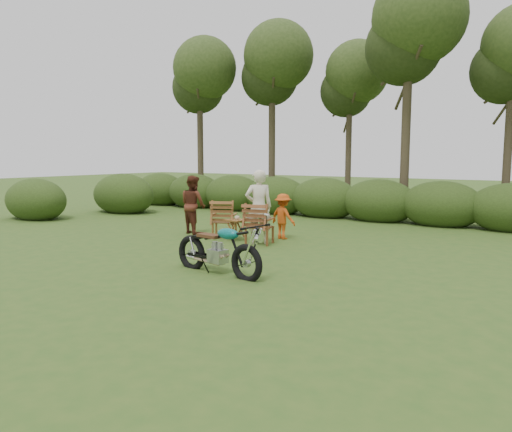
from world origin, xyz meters
The scene contains 10 objects.
ground centered at (0.00, 0.00, 0.00)m, with size 80.00×80.00×0.00m, color #2E511B.
tree_line centered at (0.50, 9.74, 3.81)m, with size 22.52×11.62×8.14m.
motorcycle centered at (0.12, 0.15, 0.00)m, with size 2.02×0.77×1.15m, color #0CA6A2, non-canonical shape.
lawn_chair_right centered at (-0.92, 3.15, 0.00)m, with size 0.69×0.69×1.01m, color brown, non-canonical shape.
lawn_chair_left centered at (-2.24, 3.46, 0.00)m, with size 0.68×0.68×0.99m, color brown, non-canonical shape.
side_table centered at (-1.72, 3.27, 0.27)m, with size 0.52×0.44×0.54m, color brown, non-canonical shape.
cup centered at (-1.68, 3.27, 0.59)m, with size 0.12×0.12×0.09m, color beige.
adult_a centered at (-0.95, 3.16, 0.00)m, with size 0.67×0.44×1.83m, color beige.
adult_b centered at (-3.37, 3.52, 0.00)m, with size 0.79×0.61×1.62m, color #572618.
child centered at (-0.82, 4.11, 0.00)m, with size 0.76×0.44×1.18m, color #BD4711.
Camera 1 is at (5.71, -6.99, 2.18)m, focal length 35.00 mm.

